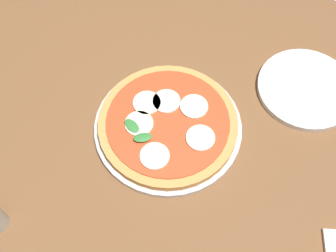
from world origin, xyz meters
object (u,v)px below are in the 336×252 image
dining_table (179,147)px  plate_white (306,89)px  pizza (168,123)px  serving_tray (168,127)px

dining_table → plate_white: size_ratio=6.19×
pizza → plate_white: bearing=-4.5°
dining_table → pizza: bearing=152.8°
dining_table → serving_tray: 0.10m
plate_white → serving_tray: bearing=175.3°
serving_tray → pizza: bearing=-137.8°
dining_table → pizza: 0.11m
dining_table → serving_tray: serving_tray is taller
dining_table → serving_tray: size_ratio=4.29×
plate_white → dining_table: bearing=177.4°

